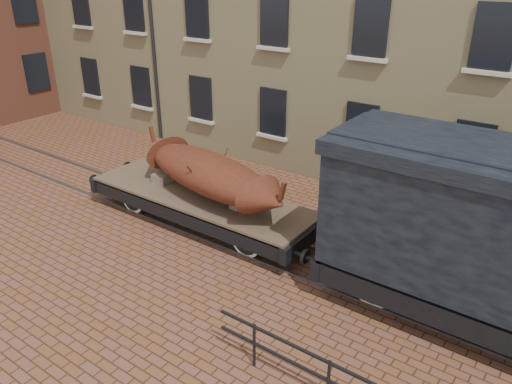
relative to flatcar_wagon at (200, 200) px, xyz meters
The scene contains 5 objects.
ground 1.89m from the flatcar_wagon, ahead, with size 90.00×90.00×0.00m, color brown.
rail_track 1.87m from the flatcar_wagon, ahead, with size 30.00×1.52×0.06m.
flatcar_wagon is the anchor object (origin of this frame).
iron_boat 1.04m from the flatcar_wagon, ahead, with size 6.03×2.70×1.47m.
goods_van 8.11m from the flatcar_wagon, ahead, with size 7.71×2.81×3.99m.
Camera 1 is at (7.37, -9.81, 7.20)m, focal length 35.00 mm.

